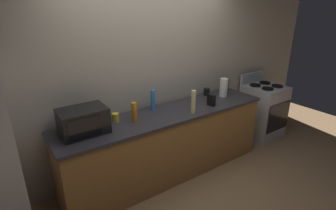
% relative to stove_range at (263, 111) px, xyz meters
% --- Properties ---
extents(ground_plane, '(8.00, 8.00, 0.00)m').
position_rel_stove_range_xyz_m(ground_plane, '(-2.00, -0.40, -0.46)').
color(ground_plane, '#93704C').
extents(back_wall, '(6.40, 0.10, 2.70)m').
position_rel_stove_range_xyz_m(back_wall, '(-2.00, 0.41, 0.89)').
color(back_wall, '#B2A893').
rests_on(back_wall, ground_plane).
extents(counter_run, '(2.84, 0.64, 0.90)m').
position_rel_stove_range_xyz_m(counter_run, '(-2.00, 0.00, -0.01)').
color(counter_run, '#9E6B38').
rests_on(counter_run, ground_plane).
extents(stove_range, '(0.60, 0.61, 1.08)m').
position_rel_stove_range_xyz_m(stove_range, '(0.00, 0.00, 0.00)').
color(stove_range, '#B7BABF').
rests_on(stove_range, ground_plane).
extents(microwave, '(0.48, 0.35, 0.27)m').
position_rel_stove_range_xyz_m(microwave, '(-3.05, 0.05, 0.57)').
color(microwave, black).
rests_on(microwave, counter_run).
extents(paper_towel_roll, '(0.12, 0.12, 0.27)m').
position_rel_stove_range_xyz_m(paper_towel_roll, '(-0.97, 0.05, 0.57)').
color(paper_towel_roll, white).
rests_on(paper_towel_roll, counter_run).
extents(cordless_phone, '(0.06, 0.12, 0.15)m').
position_rel_stove_range_xyz_m(cordless_phone, '(-1.38, -0.13, 0.51)').
color(cordless_phone, black).
rests_on(cordless_phone, counter_run).
extents(bottle_olive_oil, '(0.07, 0.07, 0.22)m').
position_rel_stove_range_xyz_m(bottle_olive_oil, '(-0.72, 0.21, 0.55)').
color(bottle_olive_oil, '#4C6B19').
rests_on(bottle_olive_oil, counter_run).
extents(bottle_spray_cleaner, '(0.06, 0.06, 0.27)m').
position_rel_stove_range_xyz_m(bottle_spray_cleaner, '(-2.11, 0.18, 0.57)').
color(bottle_spray_cleaner, '#338CE5').
rests_on(bottle_spray_cleaner, counter_run).
extents(bottle_dish_soap, '(0.06, 0.06, 0.22)m').
position_rel_stove_range_xyz_m(bottle_dish_soap, '(-2.46, 0.02, 0.55)').
color(bottle_dish_soap, orange).
rests_on(bottle_dish_soap, counter_run).
extents(bottle_vinegar, '(0.06, 0.06, 0.30)m').
position_rel_stove_range_xyz_m(bottle_vinegar, '(-1.76, -0.20, 0.59)').
color(bottle_vinegar, beige).
rests_on(bottle_vinegar, counter_run).
extents(mug_yellow, '(0.08, 0.08, 0.10)m').
position_rel_stove_range_xyz_m(mug_yellow, '(-2.65, 0.12, 0.49)').
color(mug_yellow, yellow).
rests_on(mug_yellow, counter_run).
extents(mug_black, '(0.09, 0.09, 0.10)m').
position_rel_stove_range_xyz_m(mug_black, '(-1.13, 0.23, 0.49)').
color(mug_black, black).
rests_on(mug_black, counter_run).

